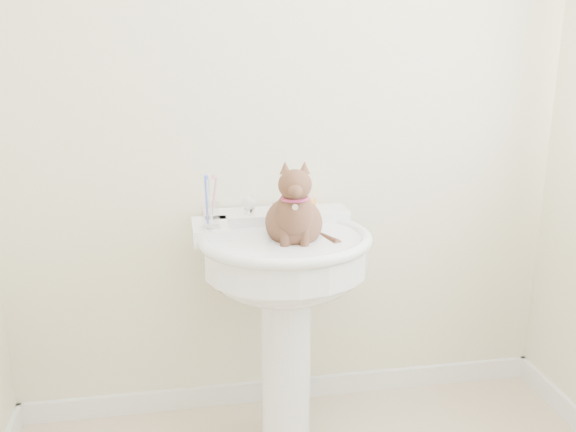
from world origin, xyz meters
name	(u,v)px	position (x,y,z in m)	size (l,w,h in m)	color
wall_back	(287,105)	(0.00, 1.10, 1.25)	(2.20, 0.00, 2.50)	beige
baseboard_back	(288,389)	(0.00, 1.09, 0.04)	(2.20, 0.02, 0.09)	white
pedestal_sink	(285,276)	(-0.06, 0.81, 0.68)	(0.63, 0.62, 0.86)	white
faucet	(278,203)	(-0.06, 0.96, 0.91)	(0.28, 0.12, 0.14)	silver
soap_bar	(303,203)	(0.05, 1.05, 0.88)	(0.09, 0.06, 0.03)	orange
toothbrush_cup	(211,215)	(-0.32, 0.83, 0.91)	(0.07, 0.07, 0.19)	silver
cat	(295,217)	(-0.03, 0.78, 0.91)	(0.22, 0.28, 0.40)	brown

